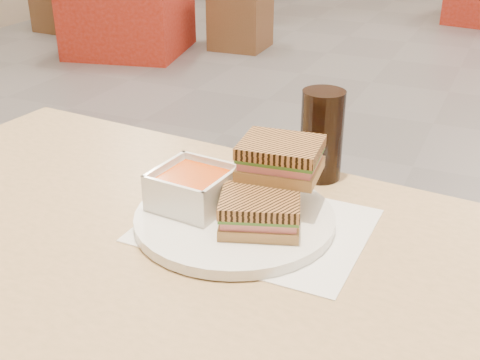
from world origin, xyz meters
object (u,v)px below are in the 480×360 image
at_px(cola_glass, 322,135).
at_px(bg_table_0, 128,4).
at_px(soup_bowl, 193,190).
at_px(bg_chair_0l, 63,4).
at_px(plate, 235,218).
at_px(panini_lower, 260,212).
at_px(main_table, 178,312).
at_px(bg_chair_0r, 241,19).

xyz_separation_m(cola_glass, bg_table_0, (-2.49, 3.09, -0.46)).
bearing_deg(soup_bowl, bg_chair_0l, 131.99).
height_order(plate, panini_lower, panini_lower).
bearing_deg(panini_lower, bg_table_0, 126.76).
height_order(plate, bg_chair_0l, plate).
bearing_deg(bg_chair_0l, plate, -47.43).
distance_m(cola_glass, bg_chair_0l, 4.95).
xyz_separation_m(plate, soup_bowl, (-0.07, 0.00, 0.03)).
bearing_deg(main_table, cola_glass, 69.24).
height_order(cola_glass, bg_chair_0r, cola_glass).
distance_m(cola_glass, bg_table_0, 4.00).
bearing_deg(soup_bowl, main_table, -78.78).
bearing_deg(soup_bowl, bg_chair_0r, 113.38).
height_order(plate, cola_glass, cola_glass).
bearing_deg(bg_table_0, panini_lower, -53.24).
bearing_deg(plate, cola_glass, 72.99).
distance_m(main_table, cola_glass, 0.38).
xyz_separation_m(plate, bg_chair_0l, (-3.40, 3.70, -0.53)).
xyz_separation_m(plate, cola_glass, (0.06, 0.21, 0.07)).
distance_m(panini_lower, bg_chair_0r, 4.20).
relative_size(soup_bowl, bg_table_0, 0.12).
bearing_deg(bg_chair_0l, bg_chair_0r, 1.87).
bearing_deg(panini_lower, plate, 158.16).
relative_size(main_table, bg_chair_0r, 2.70).
relative_size(cola_glass, bg_table_0, 0.16).
distance_m(soup_bowl, panini_lower, 0.12).
distance_m(bg_chair_0l, bg_chair_0r, 1.71).
height_order(cola_glass, bg_table_0, cola_glass).
xyz_separation_m(plate, panini_lower, (0.05, -0.02, 0.03)).
distance_m(main_table, bg_table_0, 4.15).
height_order(plate, soup_bowl, soup_bowl).
distance_m(main_table, plate, 0.16).
distance_m(soup_bowl, bg_chair_0l, 5.01).
xyz_separation_m(bg_table_0, bg_chair_0l, (-0.97, 0.40, -0.13)).
bearing_deg(bg_table_0, plate, -53.62).
distance_m(soup_bowl, bg_chair_0r, 4.13).
xyz_separation_m(main_table, cola_glass, (0.12, 0.31, 0.19)).
distance_m(main_table, soup_bowl, 0.18).
height_order(soup_bowl, cola_glass, cola_glass).
distance_m(plate, cola_glass, 0.23).
xyz_separation_m(bg_chair_0l, bg_chair_0r, (1.71, 0.06, 0.00)).
xyz_separation_m(main_table, bg_chair_0l, (-3.35, 3.79, -0.40)).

